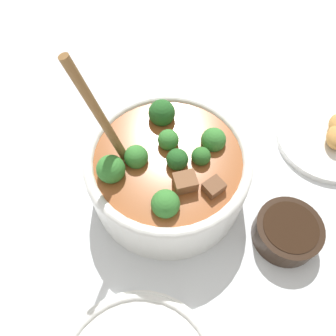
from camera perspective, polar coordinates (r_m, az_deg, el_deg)
ground_plane at (r=0.56m, az=-0.00°, el=-3.55°), size 4.00×4.00×0.00m
stew_bowl at (r=0.51m, az=-0.05°, el=-0.38°), size 0.25×0.25×0.28m
condiment_bowl at (r=0.54m, az=20.06°, el=-10.28°), size 0.10×0.10×0.04m
food_plate at (r=0.68m, az=26.44°, el=4.67°), size 0.18×0.18×0.05m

